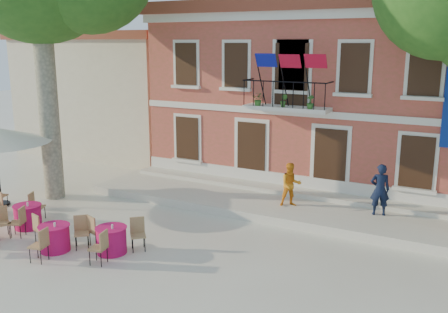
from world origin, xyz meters
TOP-DOWN VIEW (x-y plane):
  - ground at (0.00, 0.00)m, footprint 90.00×90.00m
  - main_building at (2.00, 9.99)m, footprint 13.50×9.59m
  - neighbor_west at (-9.50, 11.00)m, footprint 9.40×9.40m
  - terrace at (2.00, 4.40)m, footprint 14.00×3.40m
  - pedestrian_navy at (5.70, 4.59)m, footprint 0.73×0.60m
  - pedestrian_orange at (2.80, 4.08)m, footprint 0.94×0.89m
  - cafe_table_0 at (-4.20, -1.19)m, footprint 1.18×1.92m
  - cafe_table_1 at (-2.05, -2.09)m, footprint 1.83×1.79m
  - cafe_table_4 at (-0.50, -1.44)m, footprint 1.83×1.79m

SIDE VIEW (x-z plane):
  - ground at x=0.00m, z-range 0.00..0.00m
  - terrace at x=2.00m, z-range 0.00..0.30m
  - cafe_table_0 at x=-4.20m, z-range -0.05..0.90m
  - cafe_table_1 at x=-2.05m, z-range -0.05..0.90m
  - cafe_table_4 at x=-0.50m, z-range -0.05..0.90m
  - pedestrian_orange at x=2.80m, z-range 0.30..1.83m
  - pedestrian_navy at x=5.70m, z-range 0.30..2.03m
  - neighbor_west at x=-9.50m, z-range 0.02..6.42m
  - main_building at x=2.00m, z-range 0.03..7.53m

